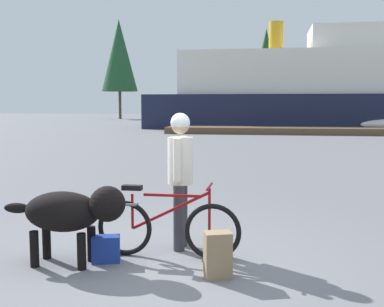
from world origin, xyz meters
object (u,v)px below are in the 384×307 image
(backpack, at_px, (218,255))
(handbag_pannier, at_px, (106,249))
(ferry_boat, at_px, (317,91))
(dog, at_px, (71,212))
(bicycle, at_px, (167,227))
(person_cyclist, at_px, (180,167))

(backpack, distance_m, handbag_pannier, 1.38)
(handbag_pannier, relative_size, ferry_boat, 0.01)
(backpack, bearing_deg, dog, 175.11)
(bicycle, distance_m, ferry_boat, 32.72)
(person_cyclist, height_order, handbag_pannier, person_cyclist)
(person_cyclist, relative_size, dog, 1.18)
(person_cyclist, bearing_deg, dog, -143.93)
(backpack, height_order, handbag_pannier, backpack)
(dog, height_order, ferry_boat, ferry_boat)
(person_cyclist, relative_size, handbag_pannier, 5.40)
(dog, relative_size, backpack, 2.96)
(dog, xyz_separation_m, handbag_pannier, (0.35, 0.14, -0.46))
(bicycle, bearing_deg, backpack, -39.82)
(handbag_pannier, bearing_deg, person_cyclist, 41.16)
(person_cyclist, height_order, backpack, person_cyclist)
(person_cyclist, distance_m, dog, 1.44)
(bicycle, relative_size, ferry_boat, 0.07)
(handbag_pannier, height_order, ferry_boat, ferry_boat)
(person_cyclist, height_order, ferry_boat, ferry_boat)
(bicycle, height_order, person_cyclist, person_cyclist)
(dog, distance_m, backpack, 1.74)
(bicycle, distance_m, dog, 1.13)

